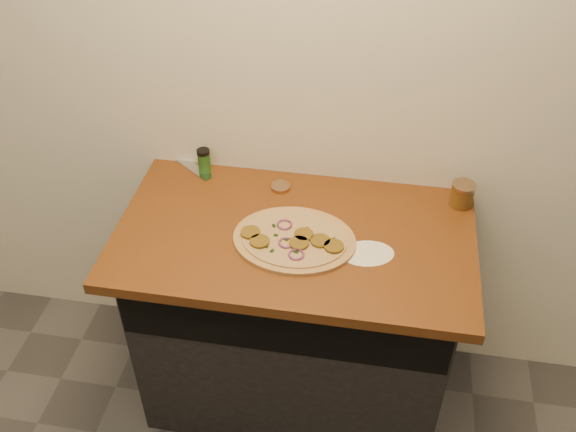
% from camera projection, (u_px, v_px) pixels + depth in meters
% --- Properties ---
extents(cabinet, '(1.10, 0.60, 0.86)m').
position_uv_depth(cabinet, '(295.00, 318.00, 2.47)').
color(cabinet, black).
rests_on(cabinet, ground).
extents(countertop, '(1.20, 0.70, 0.04)m').
position_uv_depth(countertop, '(295.00, 236.00, 2.15)').
color(countertop, brown).
rests_on(countertop, cabinet).
extents(pizza, '(0.40, 0.40, 0.03)m').
position_uv_depth(pizza, '(294.00, 239.00, 2.10)').
color(pizza, tan).
rests_on(pizza, countertop).
extents(chefs_knife, '(0.27, 0.22, 0.02)m').
position_uv_depth(chefs_knife, '(180.00, 157.00, 2.46)').
color(chefs_knife, '#B7BAC1').
rests_on(chefs_knife, countertop).
extents(mason_jar_lid, '(0.09, 0.09, 0.01)m').
position_uv_depth(mason_jar_lid, '(281.00, 187.00, 2.32)').
color(mason_jar_lid, tan).
rests_on(mason_jar_lid, countertop).
extents(salsa_jar, '(0.08, 0.08, 0.09)m').
position_uv_depth(salsa_jar, '(462.00, 194.00, 2.22)').
color(salsa_jar, maroon).
rests_on(salsa_jar, countertop).
extents(spice_shaker, '(0.05, 0.05, 0.10)m').
position_uv_depth(spice_shaker, '(204.00, 161.00, 2.37)').
color(spice_shaker, '#23581B').
rests_on(spice_shaker, countertop).
extents(flour_spill, '(0.21, 0.21, 0.00)m').
position_uv_depth(flour_spill, '(367.00, 253.00, 2.06)').
color(flour_spill, white).
rests_on(flour_spill, countertop).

